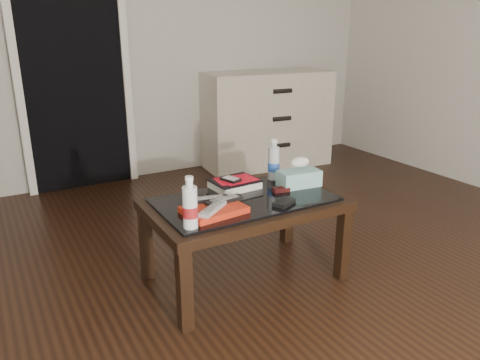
% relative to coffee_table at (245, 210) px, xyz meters
% --- Properties ---
extents(ground, '(5.00, 5.00, 0.00)m').
position_rel_coffee_table_xyz_m(ground, '(-0.01, -0.45, -0.40)').
color(ground, black).
rests_on(ground, ground).
extents(doorway, '(0.90, 0.08, 2.07)m').
position_rel_coffee_table_xyz_m(doorway, '(-0.41, 2.01, 0.63)').
color(doorway, black).
rests_on(doorway, ground).
extents(coffee_table, '(1.00, 0.60, 0.46)m').
position_rel_coffee_table_xyz_m(coffee_table, '(0.00, 0.00, 0.00)').
color(coffee_table, black).
rests_on(coffee_table, ground).
extents(dresser, '(1.24, 0.61, 0.90)m').
position_rel_coffee_table_xyz_m(dresser, '(1.27, 1.78, 0.05)').
color(dresser, beige).
rests_on(dresser, ground).
extents(magazines, '(0.30, 0.24, 0.03)m').
position_rel_coffee_table_xyz_m(magazines, '(-0.22, -0.09, 0.08)').
color(magazines, red).
rests_on(magazines, coffee_table).
extents(remote_silver, '(0.19, 0.16, 0.02)m').
position_rel_coffee_table_xyz_m(remote_silver, '(-0.25, -0.13, 0.11)').
color(remote_silver, '#A2A3A7').
rests_on(remote_silver, magazines).
extents(remote_black_front, '(0.20, 0.07, 0.02)m').
position_rel_coffee_table_xyz_m(remote_black_front, '(-0.15, -0.06, 0.11)').
color(remote_black_front, black).
rests_on(remote_black_front, magazines).
extents(remote_black_back, '(0.21, 0.09, 0.02)m').
position_rel_coffee_table_xyz_m(remote_black_back, '(-0.21, -0.01, 0.11)').
color(remote_black_back, black).
rests_on(remote_black_back, magazines).
extents(textbook, '(0.26, 0.22, 0.05)m').
position_rel_coffee_table_xyz_m(textbook, '(0.04, 0.17, 0.09)').
color(textbook, black).
rests_on(textbook, coffee_table).
extents(dvd_mailers, '(0.20, 0.15, 0.01)m').
position_rel_coffee_table_xyz_m(dvd_mailers, '(0.03, 0.18, 0.11)').
color(dvd_mailers, red).
rests_on(dvd_mailers, textbook).
extents(ipod, '(0.09, 0.12, 0.02)m').
position_rel_coffee_table_xyz_m(ipod, '(0.00, 0.16, 0.12)').
color(ipod, black).
rests_on(ipod, dvd_mailers).
extents(flip_phone, '(0.10, 0.06, 0.02)m').
position_rel_coffee_table_xyz_m(flip_phone, '(0.23, -0.00, 0.08)').
color(flip_phone, black).
rests_on(flip_phone, coffee_table).
extents(wallet, '(0.14, 0.11, 0.02)m').
position_rel_coffee_table_xyz_m(wallet, '(0.13, -0.17, 0.07)').
color(wallet, black).
rests_on(wallet, coffee_table).
extents(water_bottle_left, '(0.07, 0.07, 0.24)m').
position_rel_coffee_table_xyz_m(water_bottle_left, '(-0.39, -0.19, 0.18)').
color(water_bottle_left, white).
rests_on(water_bottle_left, coffee_table).
extents(water_bottle_right, '(0.07, 0.07, 0.24)m').
position_rel_coffee_table_xyz_m(water_bottle_right, '(0.31, 0.20, 0.18)').
color(water_bottle_right, silver).
rests_on(water_bottle_right, coffee_table).
extents(tissue_box, '(0.24, 0.14, 0.09)m').
position_rel_coffee_table_xyz_m(tissue_box, '(0.36, 0.02, 0.11)').
color(tissue_box, teal).
rests_on(tissue_box, coffee_table).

